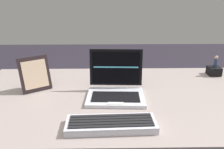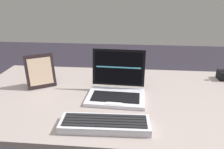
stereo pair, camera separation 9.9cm
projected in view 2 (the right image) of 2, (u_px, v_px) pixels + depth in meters
desk at (123, 114)px, 1.12m from camera, size 1.58×0.78×0.72m
laptop_front at (117, 88)px, 1.07m from camera, size 0.29×0.24×0.22m
external_keyboard at (105, 124)px, 0.83m from camera, size 0.35×0.12×0.03m
photo_frame at (40, 71)px, 1.16m from camera, size 0.16×0.13×0.18m
figurine_stand at (224, 75)px, 1.27m from camera, size 0.07×0.07×0.05m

